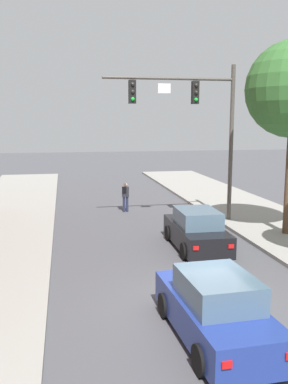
% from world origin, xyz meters
% --- Properties ---
extents(ground_plane, '(120.00, 120.00, 0.00)m').
position_xyz_m(ground_plane, '(0.00, 0.00, 0.00)').
color(ground_plane, '#4C4C51').
extents(traffic_signal_mast, '(6.35, 0.38, 7.50)m').
position_xyz_m(traffic_signal_mast, '(2.82, 9.39, 5.33)').
color(traffic_signal_mast, '#514C47').
rests_on(traffic_signal_mast, sidewalk_right).
extents(car_lead_black, '(1.89, 4.27, 1.60)m').
position_xyz_m(car_lead_black, '(1.61, 5.35, 0.72)').
color(car_lead_black, black).
rests_on(car_lead_black, ground).
extents(car_following_blue, '(1.98, 4.31, 1.60)m').
position_xyz_m(car_following_blue, '(-0.14, -1.54, 0.72)').
color(car_following_blue, navy).
rests_on(car_following_blue, ground).
extents(pedestrian_crossing_road, '(0.36, 0.22, 1.64)m').
position_xyz_m(pedestrian_crossing_road, '(-0.14, 12.76, 0.91)').
color(pedestrian_crossing_road, '#232847').
rests_on(pedestrian_crossing_road, ground).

